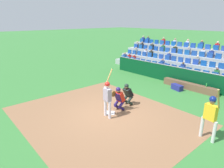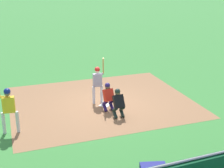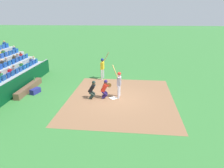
{
  "view_description": "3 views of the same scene",
  "coord_description": "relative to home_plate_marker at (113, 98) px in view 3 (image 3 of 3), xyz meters",
  "views": [
    {
      "loc": [
        -6.71,
        6.01,
        4.47
      ],
      "look_at": [
        0.45,
        -0.53,
        1.31
      ],
      "focal_mm": 31.87,
      "sensor_mm": 36.0,
      "label": 1
    },
    {
      "loc": [
        -4.43,
        -12.66,
        5.73
      ],
      "look_at": [
        0.07,
        -0.77,
        1.29
      ],
      "focal_mm": 50.23,
      "sensor_mm": 36.0,
      "label": 2
    },
    {
      "loc": [
        13.06,
        1.01,
        5.49
      ],
      "look_at": [
        -0.05,
        -0.09,
        0.99
      ],
      "focal_mm": 33.91,
      "sensor_mm": 36.0,
      "label": 3
    }
  ],
  "objects": [
    {
      "name": "dugout_wall",
      "position": [
        0.0,
        -6.83,
        0.58
      ],
      "size": [
        12.3,
        0.24,
        1.24
      ],
      "color": "#073F1F",
      "rests_on": "ground_plane"
    },
    {
      "name": "on_deck_batter",
      "position": [
        -4.24,
        -1.25,
        1.12
      ],
      "size": [
        0.66,
        0.69,
        2.28
      ],
      "color": "silver",
      "rests_on": "ground_plane"
    },
    {
      "name": "infield_dirt_patch",
      "position": [
        0.0,
        0.5,
        -0.01
      ],
      "size": [
        8.6,
        7.16,
        0.01
      ],
      "primitive_type": "cube",
      "rotation": [
        0.0,
        0.0,
        -0.03
      ],
      "color": "#8F6445",
      "rests_on": "ground_plane"
    },
    {
      "name": "dugout_bench",
      "position": [
        -0.92,
        -6.28,
        0.2
      ],
      "size": [
        3.71,
        0.4,
        0.44
      ],
      "primitive_type": "cube",
      "color": "brown",
      "rests_on": "ground_plane"
    },
    {
      "name": "batter_at_plate",
      "position": [
        -0.21,
        0.36,
        1.09
      ],
      "size": [
        0.55,
        0.6,
        2.3
      ],
      "color": "silver",
      "rests_on": "ground_plane"
    },
    {
      "name": "ground_plane",
      "position": [
        0.0,
        0.0,
        -0.02
      ],
      "size": [
        160.0,
        160.0,
        0.0
      ],
      "primitive_type": "plane",
      "color": "#377C37"
    },
    {
      "name": "equipment_duffel_bag",
      "position": [
        -0.43,
        -5.58,
        0.17
      ],
      "size": [
        0.85,
        0.56,
        0.37
      ],
      "primitive_type": "cube",
      "rotation": [
        0.0,
        0.0,
        -0.29
      ],
      "color": "navy",
      "rests_on": "ground_plane"
    },
    {
      "name": "water_bottle_on_bench",
      "position": [
        -2.0,
        -6.3,
        0.54
      ],
      "size": [
        0.07,
        0.07,
        0.24
      ],
      "primitive_type": "cylinder",
      "color": "green",
      "rests_on": "dugout_bench"
    },
    {
      "name": "catcher_crouching",
      "position": [
        -0.03,
        -0.56,
        0.7
      ],
      "size": [
        0.48,
        0.73,
        1.29
      ],
      "color": "#221652",
      "rests_on": "ground_plane"
    },
    {
      "name": "home_plate_marker",
      "position": [
        0.0,
        0.0,
        0.0
      ],
      "size": [
        0.62,
        0.62,
        0.02
      ],
      "primitive_type": "cube",
      "rotation": [
        0.0,
        0.0,
        0.79
      ],
      "color": "white",
      "rests_on": "infield_dirt_patch"
    },
    {
      "name": "home_plate_umpire",
      "position": [
        0.12,
        -1.38,
        0.67
      ],
      "size": [
        0.47,
        0.51,
        1.26
      ],
      "color": "black",
      "rests_on": "ground_plane"
    }
  ]
}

